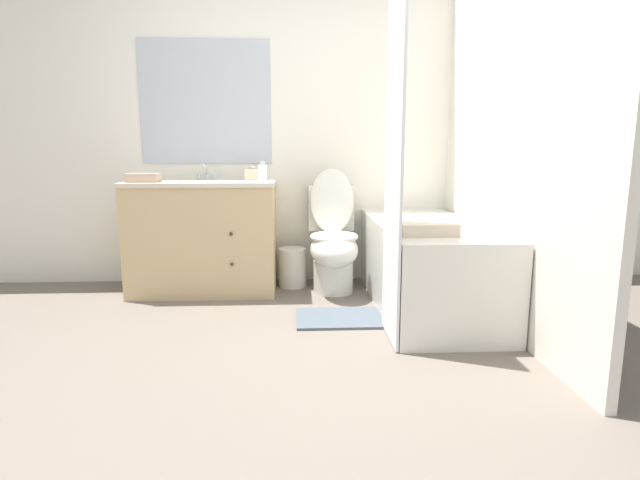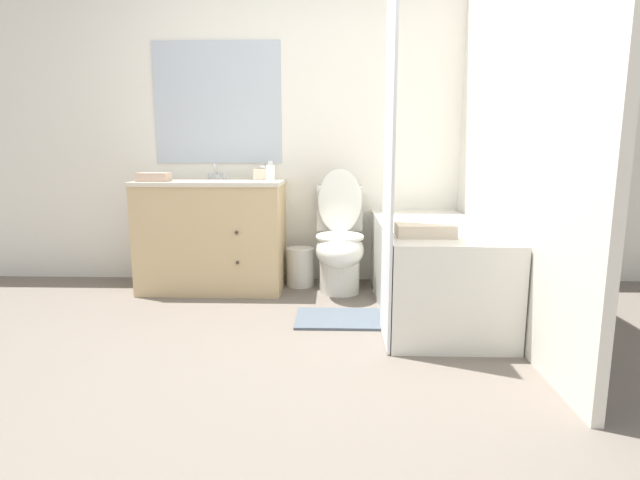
{
  "view_description": "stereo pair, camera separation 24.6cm",
  "coord_description": "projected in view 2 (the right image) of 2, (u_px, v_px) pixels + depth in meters",
  "views": [
    {
      "loc": [
        -0.0,
        -2.26,
        1.03
      ],
      "look_at": [
        0.15,
        0.78,
        0.49
      ],
      "focal_mm": 28.0,
      "sensor_mm": 36.0,
      "label": 1
    },
    {
      "loc": [
        0.24,
        -2.26,
        1.03
      ],
      "look_at": [
        0.15,
        0.78,
        0.49
      ],
      "focal_mm": 28.0,
      "sensor_mm": 36.0,
      "label": 2
    }
  ],
  "objects": [
    {
      "name": "ground_plane",
      "position": [
        284.0,
        368.0,
        2.42
      ],
      "size": [
        14.0,
        14.0,
        0.0
      ],
      "primitive_type": "plane",
      "color": "#6B6056"
    },
    {
      "name": "wall_back",
      "position": [
        304.0,
        124.0,
        3.92
      ],
      "size": [
        8.0,
        0.06,
        2.5
      ],
      "color": "white",
      "rests_on": "ground_plane"
    },
    {
      "name": "wall_right",
      "position": [
        501.0,
        115.0,
        3.01
      ],
      "size": [
        0.05,
        2.73,
        2.5
      ],
      "color": "white",
      "rests_on": "ground_plane"
    },
    {
      "name": "vanity_cabinet",
      "position": [
        214.0,
        234.0,
        3.78
      ],
      "size": [
        1.07,
        0.61,
        0.82
      ],
      "color": "tan",
      "rests_on": "ground_plane"
    },
    {
      "name": "sink_faucet",
      "position": [
        217.0,
        175.0,
        3.88
      ],
      "size": [
        0.14,
        0.12,
        0.12
      ],
      "color": "silver",
      "rests_on": "vanity_cabinet"
    },
    {
      "name": "toilet",
      "position": [
        340.0,
        243.0,
        3.69
      ],
      "size": [
        0.35,
        0.7,
        0.91
      ],
      "color": "silver",
      "rests_on": "ground_plane"
    },
    {
      "name": "bathtub",
      "position": [
        431.0,
        267.0,
        3.27
      ],
      "size": [
        0.67,
        1.57,
        0.57
      ],
      "color": "silver",
      "rests_on": "ground_plane"
    },
    {
      "name": "shower_curtain",
      "position": [
        389.0,
        170.0,
        2.61
      ],
      "size": [
        0.01,
        0.43,
        1.87
      ],
      "color": "white",
      "rests_on": "ground_plane"
    },
    {
      "name": "wastebasket",
      "position": [
        300.0,
        267.0,
        3.88
      ],
      "size": [
        0.22,
        0.22,
        0.3
      ],
      "color": "silver",
      "rests_on": "ground_plane"
    },
    {
      "name": "tissue_box",
      "position": [
        262.0,
        174.0,
        3.82
      ],
      "size": [
        0.11,
        0.14,
        0.11
      ],
      "color": "beige",
      "rests_on": "vanity_cabinet"
    },
    {
      "name": "soap_dispenser",
      "position": [
        270.0,
        172.0,
        3.67
      ],
      "size": [
        0.07,
        0.07,
        0.14
      ],
      "color": "white",
      "rests_on": "vanity_cabinet"
    },
    {
      "name": "hand_towel_folded",
      "position": [
        154.0,
        177.0,
        3.58
      ],
      "size": [
        0.22,
        0.14,
        0.06
      ],
      "color": "tan",
      "rests_on": "vanity_cabinet"
    },
    {
      "name": "bath_towel_folded",
      "position": [
        425.0,
        230.0,
        2.76
      ],
      "size": [
        0.31,
        0.22,
        0.07
      ],
      "color": "beige",
      "rests_on": "bathtub"
    },
    {
      "name": "bath_mat",
      "position": [
        340.0,
        319.0,
        3.11
      ],
      "size": [
        0.55,
        0.39,
        0.02
      ],
      "color": "#4C5660",
      "rests_on": "ground_plane"
    }
  ]
}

